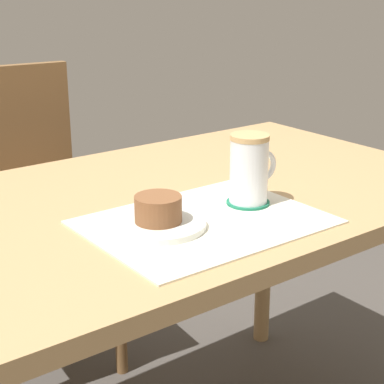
{
  "coord_description": "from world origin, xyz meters",
  "views": [
    {
      "loc": [
        -0.76,
        -1.04,
        1.17
      ],
      "look_at": [
        -0.07,
        -0.13,
        0.78
      ],
      "focal_mm": 60.0,
      "sensor_mm": 36.0,
      "label": 1
    }
  ],
  "objects_px": {
    "dining_table": "(181,227)",
    "coffee_mug": "(250,168)",
    "wooden_chair": "(27,205)",
    "pastry_plate": "(158,224)",
    "pastry": "(158,209)"
  },
  "relations": [
    {
      "from": "dining_table",
      "to": "pastry_plate",
      "type": "height_order",
      "value": "pastry_plate"
    },
    {
      "from": "wooden_chair",
      "to": "pastry_plate",
      "type": "xyz_separation_m",
      "value": [
        -0.1,
        -0.85,
        0.23
      ]
    },
    {
      "from": "dining_table",
      "to": "pastry_plate",
      "type": "xyz_separation_m",
      "value": [
        -0.15,
        -0.14,
        0.09
      ]
    },
    {
      "from": "dining_table",
      "to": "wooden_chair",
      "type": "relative_size",
      "value": 1.37
    },
    {
      "from": "wooden_chair",
      "to": "dining_table",
      "type": "bearing_deg",
      "value": 100.08
    },
    {
      "from": "pastry",
      "to": "pastry_plate",
      "type": "bearing_deg",
      "value": 0.0
    },
    {
      "from": "dining_table",
      "to": "pastry",
      "type": "bearing_deg",
      "value": -137.28
    },
    {
      "from": "coffee_mug",
      "to": "wooden_chair",
      "type": "bearing_deg",
      "value": 97.98
    },
    {
      "from": "dining_table",
      "to": "pastry_plate",
      "type": "relative_size",
      "value": 7.14
    },
    {
      "from": "dining_table",
      "to": "coffee_mug",
      "type": "height_order",
      "value": "coffee_mug"
    },
    {
      "from": "dining_table",
      "to": "pastry",
      "type": "xyz_separation_m",
      "value": [
        -0.15,
        -0.14,
        0.12
      ]
    },
    {
      "from": "pastry_plate",
      "to": "pastry",
      "type": "relative_size",
      "value": 2.03
    },
    {
      "from": "dining_table",
      "to": "pastry",
      "type": "relative_size",
      "value": 14.49
    },
    {
      "from": "pastry_plate",
      "to": "coffee_mug",
      "type": "relative_size",
      "value": 1.27
    },
    {
      "from": "pastry",
      "to": "coffee_mug",
      "type": "xyz_separation_m",
      "value": [
        0.22,
        -0.0,
        0.04
      ]
    }
  ]
}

